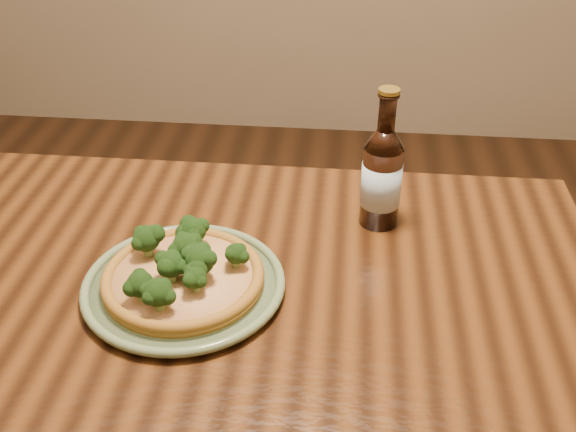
# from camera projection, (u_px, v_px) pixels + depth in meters

# --- Properties ---
(table) EXTENTS (1.60, 0.90, 0.75)m
(table) POSITION_uv_depth(u_px,v_px,m) (59.00, 363.00, 0.98)
(table) COLOR #45250E
(table) RESTS_ON ground
(plate) EXTENTS (0.29, 0.29, 0.02)m
(plate) POSITION_uv_depth(u_px,v_px,m) (184.00, 285.00, 0.97)
(plate) COLOR #657853
(plate) RESTS_ON table
(pizza) EXTENTS (0.23, 0.23, 0.07)m
(pizza) POSITION_uv_depth(u_px,v_px,m) (182.00, 274.00, 0.96)
(pizza) COLOR olive
(pizza) RESTS_ON plate
(beer_bottle) EXTENTS (0.06, 0.06, 0.24)m
(beer_bottle) POSITION_uv_depth(u_px,v_px,m) (382.00, 176.00, 1.07)
(beer_bottle) COLOR black
(beer_bottle) RESTS_ON table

